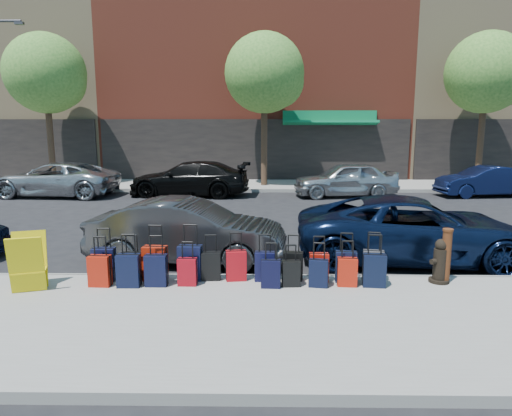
{
  "coord_description": "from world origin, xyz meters",
  "views": [
    {
      "loc": [
        0.42,
        -12.98,
        2.98
      ],
      "look_at": [
        0.26,
        -1.5,
        0.94
      ],
      "focal_mm": 32.0,
      "sensor_mm": 36.0,
      "label": 1
    }
  ],
  "objects_px": {
    "suitcase_front_5": "(236,265)",
    "tree_left": "(49,76)",
    "car_near_1": "(188,232)",
    "car_far_2": "(345,179)",
    "display_rack": "(28,263)",
    "tree_right": "(489,75)",
    "tree_center": "(267,75)",
    "car_far_0": "(55,179)",
    "car_far_3": "(484,181)",
    "bollard": "(446,255)",
    "fire_hydrant": "(440,262)",
    "car_near_2": "(415,229)",
    "car_far_1": "(189,179)"
  },
  "relations": [
    {
      "from": "suitcase_front_5",
      "to": "tree_left",
      "type": "bearing_deg",
      "value": 116.65
    },
    {
      "from": "car_near_1",
      "to": "car_far_2",
      "type": "xyz_separation_m",
      "value": [
        5.22,
        9.89,
        0.05
      ]
    },
    {
      "from": "display_rack",
      "to": "tree_right",
      "type": "bearing_deg",
      "value": 26.94
    },
    {
      "from": "tree_left",
      "to": "tree_center",
      "type": "bearing_deg",
      "value": 0.0
    },
    {
      "from": "tree_right",
      "to": "car_near_1",
      "type": "relative_size",
      "value": 1.7
    },
    {
      "from": "car_near_1",
      "to": "car_far_0",
      "type": "distance_m",
      "value": 12.3
    },
    {
      "from": "tree_left",
      "to": "suitcase_front_5",
      "type": "bearing_deg",
      "value": -55.58
    },
    {
      "from": "car_far_2",
      "to": "car_far_3",
      "type": "xyz_separation_m",
      "value": [
        6.04,
        0.11,
        -0.09
      ]
    },
    {
      "from": "tree_left",
      "to": "tree_center",
      "type": "xyz_separation_m",
      "value": [
        10.5,
        0.0,
        0.0
      ]
    },
    {
      "from": "bollard",
      "to": "car_far_0",
      "type": "bearing_deg",
      "value": 137.14
    },
    {
      "from": "tree_center",
      "to": "fire_hydrant",
      "type": "bearing_deg",
      "value": -77.99
    },
    {
      "from": "bollard",
      "to": "car_near_2",
      "type": "bearing_deg",
      "value": 88.62
    },
    {
      "from": "bollard",
      "to": "car_near_1",
      "type": "relative_size",
      "value": 0.24
    },
    {
      "from": "car_far_0",
      "to": "tree_left",
      "type": "bearing_deg",
      "value": -151.98
    },
    {
      "from": "suitcase_front_5",
      "to": "car_near_1",
      "type": "height_order",
      "value": "car_near_1"
    },
    {
      "from": "bollard",
      "to": "car_far_2",
      "type": "height_order",
      "value": "car_far_2"
    },
    {
      "from": "tree_right",
      "to": "car_near_1",
      "type": "height_order",
      "value": "tree_right"
    },
    {
      "from": "fire_hydrant",
      "to": "car_far_2",
      "type": "xyz_separation_m",
      "value": [
        0.31,
        11.54,
        0.23
      ]
    },
    {
      "from": "tree_center",
      "to": "car_near_1",
      "type": "distance_m",
      "value": 13.67
    },
    {
      "from": "car_far_1",
      "to": "tree_left",
      "type": "bearing_deg",
      "value": -105.44
    },
    {
      "from": "tree_left",
      "to": "car_far_2",
      "type": "relative_size",
      "value": 1.64
    },
    {
      "from": "car_near_2",
      "to": "display_rack",
      "type": "bearing_deg",
      "value": 113.44
    },
    {
      "from": "car_near_1",
      "to": "car_near_2",
      "type": "distance_m",
      "value": 5.06
    },
    {
      "from": "car_far_0",
      "to": "tree_center",
      "type": "bearing_deg",
      "value": 111.79
    },
    {
      "from": "car_near_2",
      "to": "car_far_2",
      "type": "bearing_deg",
      "value": 4.57
    },
    {
      "from": "display_rack",
      "to": "car_far_0",
      "type": "height_order",
      "value": "car_far_0"
    },
    {
      "from": "tree_right",
      "to": "fire_hydrant",
      "type": "bearing_deg",
      "value": -117.42
    },
    {
      "from": "car_far_1",
      "to": "car_near_2",
      "type": "bearing_deg",
      "value": 39.21
    },
    {
      "from": "bollard",
      "to": "display_rack",
      "type": "relative_size",
      "value": 1.01
    },
    {
      "from": "suitcase_front_5",
      "to": "car_far_3",
      "type": "bearing_deg",
      "value": 41.13
    },
    {
      "from": "fire_hydrant",
      "to": "car_near_1",
      "type": "xyz_separation_m",
      "value": [
        -4.91,
        1.65,
        0.18
      ]
    },
    {
      "from": "car_near_2",
      "to": "car_near_1",
      "type": "bearing_deg",
      "value": 98.3
    },
    {
      "from": "car_near_1",
      "to": "car_far_2",
      "type": "height_order",
      "value": "car_far_2"
    },
    {
      "from": "car_far_3",
      "to": "car_far_0",
      "type": "bearing_deg",
      "value": -95.42
    },
    {
      "from": "tree_center",
      "to": "bollard",
      "type": "height_order",
      "value": "tree_center"
    },
    {
      "from": "car_near_2",
      "to": "suitcase_front_5",
      "type": "bearing_deg",
      "value": 120.68
    },
    {
      "from": "tree_right",
      "to": "bollard",
      "type": "bearing_deg",
      "value": -117.09
    },
    {
      "from": "car_far_1",
      "to": "car_far_2",
      "type": "height_order",
      "value": "car_far_1"
    },
    {
      "from": "tree_left",
      "to": "car_near_2",
      "type": "bearing_deg",
      "value": -42.31
    },
    {
      "from": "suitcase_front_5",
      "to": "fire_hydrant",
      "type": "height_order",
      "value": "suitcase_front_5"
    },
    {
      "from": "display_rack",
      "to": "car_far_2",
      "type": "relative_size",
      "value": 0.23
    },
    {
      "from": "tree_right",
      "to": "car_far_3",
      "type": "distance_m",
      "value": 5.57
    },
    {
      "from": "fire_hydrant",
      "to": "car_far_3",
      "type": "xyz_separation_m",
      "value": [
        6.35,
        11.65,
        0.14
      ]
    },
    {
      "from": "tree_center",
      "to": "tree_right",
      "type": "distance_m",
      "value": 10.5
    },
    {
      "from": "tree_right",
      "to": "car_far_3",
      "type": "height_order",
      "value": "tree_right"
    },
    {
      "from": "tree_right",
      "to": "car_far_2",
      "type": "distance_m",
      "value": 8.98
    },
    {
      "from": "fire_hydrant",
      "to": "car_far_2",
      "type": "relative_size",
      "value": 0.19
    },
    {
      "from": "tree_right",
      "to": "fire_hydrant",
      "type": "relative_size",
      "value": 8.85
    },
    {
      "from": "bollard",
      "to": "car_far_2",
      "type": "bearing_deg",
      "value": 88.93
    },
    {
      "from": "fire_hydrant",
      "to": "car_near_2",
      "type": "distance_m",
      "value": 1.9
    }
  ]
}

